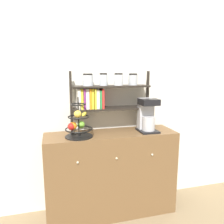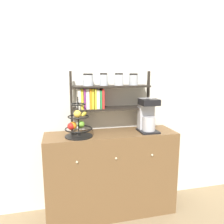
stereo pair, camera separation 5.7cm
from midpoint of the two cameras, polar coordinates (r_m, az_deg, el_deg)
The scene contains 6 objects.
ground_plane at distance 2.52m, azimuth 1.71°, elevation -27.01°, with size 12.00×12.00×0.00m, color #847051.
wall_back at distance 2.44m, azimuth -0.83°, elevation 4.97°, with size 7.00×0.05×2.60m, color silver.
sideboard at distance 2.44m, azimuth 0.51°, elevation -15.78°, with size 1.37×0.41×0.91m.
coffee_maker at distance 2.34m, azimuth 9.92°, elevation -0.80°, with size 0.19×0.23×0.35m.
fruit_stand at distance 2.14m, azimuth -8.20°, elevation -3.14°, with size 0.27×0.27×0.39m.
shelf_hutch at distance 2.29m, azimuth -1.55°, elevation 4.86°, with size 0.86×0.20×0.63m.
Camera 2 is at (-0.50, -1.94, 1.54)m, focal length 35.00 mm.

